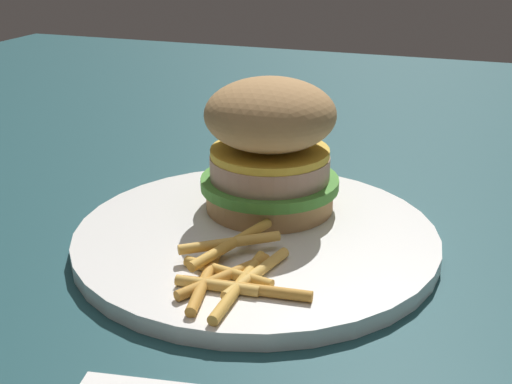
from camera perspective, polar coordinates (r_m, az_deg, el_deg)
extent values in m
plane|color=#1E474C|center=(0.48, 0.48, -5.05)|extent=(1.60, 1.60, 0.00)
cylinder|color=white|center=(0.49, 0.00, -3.93)|extent=(0.27, 0.27, 0.01)
cylinder|color=tan|center=(0.52, 1.18, -0.46)|extent=(0.10, 0.10, 0.02)
cylinder|color=#4C9338|center=(0.51, 1.19, 0.86)|extent=(0.11, 0.11, 0.01)
cylinder|color=tan|center=(0.51, 1.20, 2.22)|extent=(0.09, 0.09, 0.02)
cylinder|color=yellow|center=(0.50, 1.21, 3.49)|extent=(0.09, 0.09, 0.01)
ellipsoid|color=tan|center=(0.50, 1.24, 6.78)|extent=(0.10, 0.10, 0.05)
cylinder|color=gold|center=(0.42, -2.39, -7.02)|extent=(0.02, 0.06, 0.01)
cylinder|color=#E5B251|center=(0.42, 0.06, -7.07)|extent=(0.07, 0.02, 0.01)
cylinder|color=gold|center=(0.41, -1.48, -8.12)|extent=(0.08, 0.01, 0.01)
cylinder|color=gold|center=(0.42, -4.37, -7.39)|extent=(0.08, 0.02, 0.01)
cylinder|color=gold|center=(0.42, -2.87, -7.33)|extent=(0.07, 0.04, 0.01)
cylinder|color=#E5B251|center=(0.40, -3.02, -8.19)|extent=(0.01, 0.05, 0.01)
cylinder|color=#E5B251|center=(0.44, -2.28, -4.42)|extent=(0.05, 0.06, 0.01)
cylinder|color=gold|center=(0.40, -0.87, -8.38)|extent=(0.02, 0.08, 0.01)
cylinder|color=gold|center=(0.44, -2.10, -4.50)|extent=(0.08, 0.03, 0.01)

